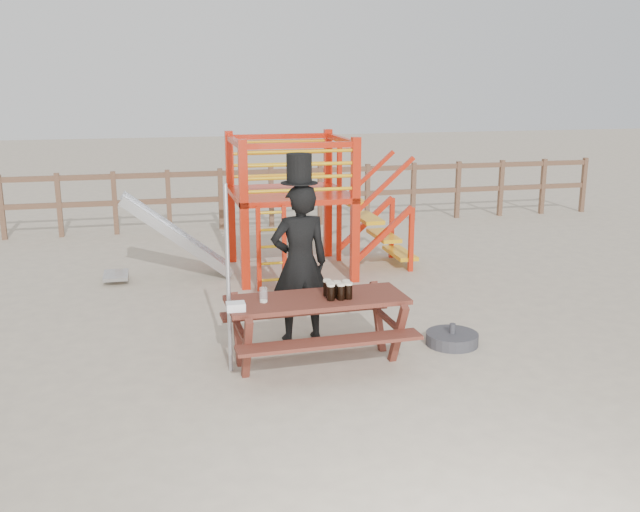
{
  "coord_description": "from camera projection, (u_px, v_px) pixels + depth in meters",
  "views": [
    {
      "loc": [
        -1.86,
        -6.85,
        2.91
      ],
      "look_at": [
        -0.0,
        0.8,
        0.93
      ],
      "focal_mm": 40.0,
      "sensor_mm": 36.0,
      "label": 1
    }
  ],
  "objects": [
    {
      "name": "man_with_hat",
      "position": [
        300.0,
        259.0,
        7.91
      ],
      "size": [
        0.68,
        0.46,
        2.12
      ],
      "rotation": [
        0.0,
        0.0,
        3.2
      ],
      "color": "black",
      "rests_on": "ground"
    },
    {
      "name": "back_fence",
      "position": [
        246.0,
        191.0,
        14.01
      ],
      "size": [
        15.09,
        0.09,
        1.2
      ],
      "color": "brown",
      "rests_on": "ground"
    },
    {
      "name": "playground_fort",
      "position": [
        285.0,
        203.0,
        10.73
      ],
      "size": [
        4.71,
        1.84,
        2.1
      ],
      "color": "red",
      "rests_on": "ground"
    },
    {
      "name": "picnic_table",
      "position": [
        317.0,
        322.0,
        7.36
      ],
      "size": [
        1.88,
        1.33,
        0.71
      ],
      "rotation": [
        0.0,
        0.0,
        0.03
      ],
      "color": "maroon",
      "rests_on": "ground"
    },
    {
      "name": "metal_pole",
      "position": [
        228.0,
        280.0,
        7.04
      ],
      "size": [
        0.04,
        0.04,
        1.92
      ],
      "primitive_type": "cylinder",
      "color": "#B2B2B7",
      "rests_on": "ground"
    },
    {
      "name": "stout_pints",
      "position": [
        337.0,
        290.0,
        7.27
      ],
      "size": [
        0.27,
        0.25,
        0.17
      ],
      "color": "black",
      "rests_on": "picnic_table"
    },
    {
      "name": "paper_bag",
      "position": [
        236.0,
        307.0,
        6.89
      ],
      "size": [
        0.18,
        0.14,
        0.08
      ],
      "primitive_type": "cube",
      "rotation": [
        0.0,
        0.0,
        -0.02
      ],
      "color": "white",
      "rests_on": "picnic_table"
    },
    {
      "name": "empty_glasses",
      "position": [
        263.0,
        296.0,
        7.14
      ],
      "size": [
        0.08,
        0.08,
        0.15
      ],
      "color": "silver",
      "rests_on": "picnic_table"
    },
    {
      "name": "ground",
      "position": [
        338.0,
        358.0,
        7.59
      ],
      "size": [
        60.0,
        60.0,
        0.0
      ],
      "primitive_type": "plane",
      "color": "#B8A98F",
      "rests_on": "ground"
    },
    {
      "name": "parasol_base",
      "position": [
        452.0,
        339.0,
        7.97
      ],
      "size": [
        0.58,
        0.58,
        0.25
      ],
      "color": "#343439",
      "rests_on": "ground"
    }
  ]
}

